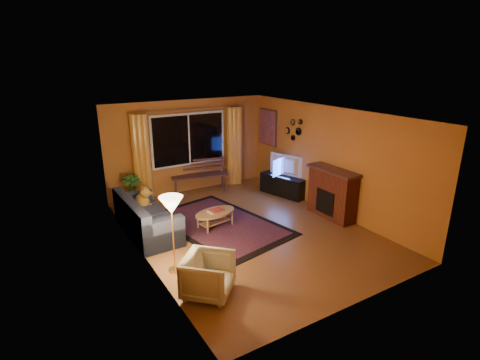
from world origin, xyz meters
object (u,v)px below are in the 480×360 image
coffee_table (215,219)px  sofa (147,216)px  armchair (208,274)px  bench (200,183)px  tv_console (283,185)px  floor_lamp (173,235)px

coffee_table → sofa: bearing=161.2°
armchair → bench: bearing=20.8°
tv_console → coffee_table: bearing=-177.1°
sofa → armchair: bearing=-88.6°
armchair → tv_console: bearing=-7.0°
sofa → armchair: size_ratio=2.69×
bench → sofa: 2.73m
bench → armchair: armchair is taller
armchair → coffee_table: 2.47m
sofa → floor_lamp: floor_lamp is taller
bench → floor_lamp: floor_lamp is taller
coffee_table → tv_console: size_ratio=0.76×
armchair → floor_lamp: size_ratio=0.54×
floor_lamp → tv_console: 4.46m
floor_lamp → tv_console: floor_lamp is taller
bench → tv_console: (1.82, -1.40, 0.04)m
tv_console → sofa: bearing=170.0°
armchair → tv_console: (3.74, 2.98, -0.10)m
bench → tv_console: 2.29m
sofa → tv_console: (3.87, 0.38, -0.13)m
bench → sofa: (-2.05, -1.78, 0.17)m
armchair → tv_console: armchair is taller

